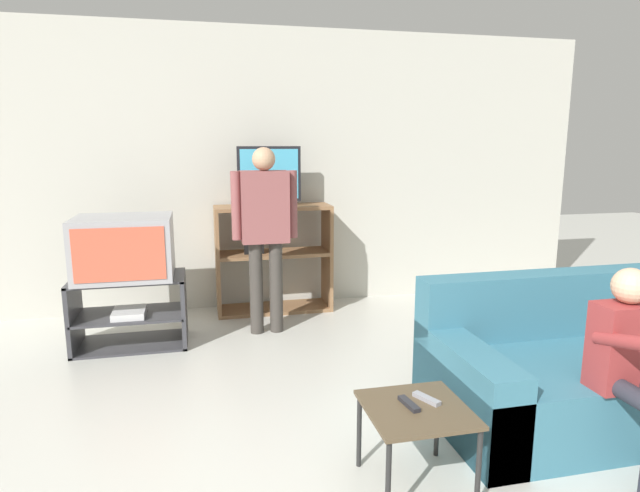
{
  "coord_description": "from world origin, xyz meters",
  "views": [
    {
      "loc": [
        -0.65,
        -1.19,
        1.56
      ],
      "look_at": [
        0.11,
        2.13,
        0.9
      ],
      "focal_mm": 30.0,
      "sensor_mm": 36.0,
      "label": 1
    }
  ],
  "objects_px": {
    "person_standing_adult": "(265,223)",
    "television_flat": "(269,178)",
    "person_seated_child": "(636,358)",
    "television_main": "(124,247)",
    "remote_control_black": "(409,404)",
    "remote_control_white": "(427,399)",
    "tv_stand": "(130,312)",
    "snack_table": "(416,417)",
    "media_shelf": "(273,258)",
    "couch": "(597,370)"
  },
  "relations": [
    {
      "from": "television_flat",
      "to": "remote_control_white",
      "type": "distance_m",
      "value": 2.85
    },
    {
      "from": "television_main",
      "to": "television_flat",
      "type": "distance_m",
      "value": 1.42
    },
    {
      "from": "remote_control_white",
      "to": "person_seated_child",
      "type": "bearing_deg",
      "value": -35.3
    },
    {
      "from": "person_seated_child",
      "to": "television_flat",
      "type": "bearing_deg",
      "value": 114.78
    },
    {
      "from": "tv_stand",
      "to": "snack_table",
      "type": "relative_size",
      "value": 1.85
    },
    {
      "from": "television_main",
      "to": "person_seated_child",
      "type": "relative_size",
      "value": 0.72
    },
    {
      "from": "couch",
      "to": "tv_stand",
      "type": "bearing_deg",
      "value": 147.94
    },
    {
      "from": "person_standing_adult",
      "to": "media_shelf",
      "type": "bearing_deg",
      "value": 76.16
    },
    {
      "from": "television_main",
      "to": "person_seated_child",
      "type": "distance_m",
      "value": 3.38
    },
    {
      "from": "person_standing_adult",
      "to": "television_flat",
      "type": "bearing_deg",
      "value": 78.3
    },
    {
      "from": "tv_stand",
      "to": "remote_control_white",
      "type": "xyz_separation_m",
      "value": [
        1.54,
        -2.09,
        0.13
      ]
    },
    {
      "from": "television_flat",
      "to": "remote_control_black",
      "type": "xyz_separation_m",
      "value": [
        0.26,
        -2.72,
        -0.85
      ]
    },
    {
      "from": "television_flat",
      "to": "remote_control_black",
      "type": "distance_m",
      "value": 2.87
    },
    {
      "from": "person_standing_adult",
      "to": "person_seated_child",
      "type": "distance_m",
      "value": 2.74
    },
    {
      "from": "tv_stand",
      "to": "couch",
      "type": "distance_m",
      "value": 3.26
    },
    {
      "from": "person_standing_adult",
      "to": "person_seated_child",
      "type": "relative_size",
      "value": 1.54
    },
    {
      "from": "television_main",
      "to": "remote_control_white",
      "type": "distance_m",
      "value": 2.63
    },
    {
      "from": "television_main",
      "to": "television_flat",
      "type": "relative_size",
      "value": 1.24
    },
    {
      "from": "television_flat",
      "to": "remote_control_black",
      "type": "height_order",
      "value": "television_flat"
    },
    {
      "from": "person_standing_adult",
      "to": "remote_control_white",
      "type": "bearing_deg",
      "value": -77.65
    },
    {
      "from": "remote_control_white",
      "to": "person_standing_adult",
      "type": "distance_m",
      "value": 2.26
    },
    {
      "from": "television_flat",
      "to": "person_standing_adult",
      "type": "bearing_deg",
      "value": -101.7
    },
    {
      "from": "television_main",
      "to": "remote_control_white",
      "type": "height_order",
      "value": "television_main"
    },
    {
      "from": "television_flat",
      "to": "person_seated_child",
      "type": "relative_size",
      "value": 0.58
    },
    {
      "from": "tv_stand",
      "to": "television_main",
      "type": "distance_m",
      "value": 0.51
    },
    {
      "from": "couch",
      "to": "person_standing_adult",
      "type": "relative_size",
      "value": 1.27
    },
    {
      "from": "television_main",
      "to": "media_shelf",
      "type": "bearing_deg",
      "value": 27.27
    },
    {
      "from": "media_shelf",
      "to": "couch",
      "type": "xyz_separation_m",
      "value": [
        1.55,
        -2.37,
        -0.24
      ]
    },
    {
      "from": "television_main",
      "to": "person_standing_adult",
      "type": "xyz_separation_m",
      "value": [
        1.08,
        0.06,
        0.14
      ]
    },
    {
      "from": "tv_stand",
      "to": "television_main",
      "type": "bearing_deg",
      "value": 157.56
    },
    {
      "from": "person_standing_adult",
      "to": "tv_stand",
      "type": "bearing_deg",
      "value": -176.77
    },
    {
      "from": "snack_table",
      "to": "person_seated_child",
      "type": "height_order",
      "value": "person_seated_child"
    },
    {
      "from": "remote_control_black",
      "to": "remote_control_white",
      "type": "xyz_separation_m",
      "value": [
        0.1,
        0.03,
        0.0
      ]
    },
    {
      "from": "television_flat",
      "to": "snack_table",
      "type": "xyz_separation_m",
      "value": [
        0.29,
        -2.74,
        -0.9
      ]
    },
    {
      "from": "television_main",
      "to": "television_flat",
      "type": "bearing_deg",
      "value": 26.88
    },
    {
      "from": "snack_table",
      "to": "remote_control_white",
      "type": "xyz_separation_m",
      "value": [
        0.07,
        0.05,
        0.06
      ]
    },
    {
      "from": "snack_table",
      "to": "remote_control_black",
      "type": "relative_size",
      "value": 3.17
    },
    {
      "from": "remote_control_black",
      "to": "tv_stand",
      "type": "bearing_deg",
      "value": 115.75
    },
    {
      "from": "television_flat",
      "to": "snack_table",
      "type": "relative_size",
      "value": 1.25
    },
    {
      "from": "person_standing_adult",
      "to": "couch",
      "type": "bearing_deg",
      "value": -46.6
    },
    {
      "from": "television_flat",
      "to": "remote_control_black",
      "type": "bearing_deg",
      "value": -84.58
    },
    {
      "from": "person_seated_child",
      "to": "remote_control_white",
      "type": "bearing_deg",
      "value": 170.37
    },
    {
      "from": "remote_control_white",
      "to": "person_standing_adult",
      "type": "height_order",
      "value": "person_standing_adult"
    },
    {
      "from": "television_flat",
      "to": "snack_table",
      "type": "height_order",
      "value": "television_flat"
    },
    {
      "from": "television_flat",
      "to": "remote_control_white",
      "type": "height_order",
      "value": "television_flat"
    },
    {
      "from": "media_shelf",
      "to": "remote_control_white",
      "type": "relative_size",
      "value": 7.36
    },
    {
      "from": "television_main",
      "to": "remote_control_black",
      "type": "bearing_deg",
      "value": -55.56
    },
    {
      "from": "remote_control_black",
      "to": "person_seated_child",
      "type": "xyz_separation_m",
      "value": [
        1.06,
        -0.14,
        0.18
      ]
    },
    {
      "from": "television_flat",
      "to": "remote_control_white",
      "type": "xyz_separation_m",
      "value": [
        0.36,
        -2.7,
        -0.85
      ]
    },
    {
      "from": "person_standing_adult",
      "to": "person_seated_child",
      "type": "height_order",
      "value": "person_standing_adult"
    }
  ]
}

